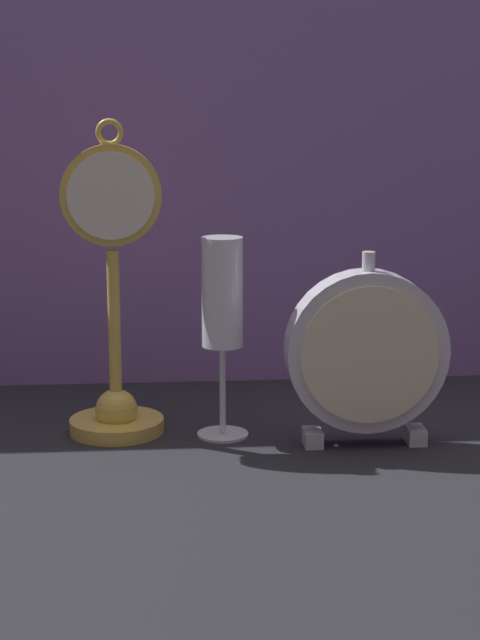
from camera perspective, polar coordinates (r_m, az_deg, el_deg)
The scene contains 5 objects.
ground_plane at distance 1.13m, azimuth 0.33°, elevation -7.55°, with size 4.00×4.00×0.00m, color #232328.
fabric_backdrop_drape at distance 1.39m, azimuth -0.83°, elevation 8.83°, with size 1.61×0.01×0.60m, color #8460A8.
pocket_watch_on_stand at distance 1.19m, azimuth -6.73°, elevation 0.13°, with size 0.11×0.11×0.35m.
mantel_clock_silver at distance 1.16m, azimuth 6.77°, elevation -1.72°, with size 0.18×0.04×0.21m.
champagne_flute at distance 1.17m, azimuth -0.95°, elevation 0.73°, with size 0.06×0.06×0.22m.
Camera 1 is at (-0.09, -1.06, 0.38)m, focal length 60.00 mm.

